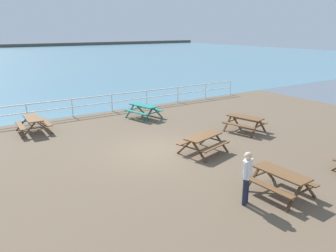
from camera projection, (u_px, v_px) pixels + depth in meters
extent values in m
cube|color=brown|center=(158.00, 153.00, 14.32)|extent=(30.00, 24.00, 0.20)
cube|color=white|center=(92.00, 97.00, 20.24)|extent=(23.00, 0.06, 0.06)
cube|color=white|center=(93.00, 105.00, 20.37)|extent=(23.00, 0.05, 0.05)
cylinder|color=white|center=(27.00, 114.00, 18.38)|extent=(0.07, 0.07, 1.05)
cylinder|color=white|center=(72.00, 108.00, 19.72)|extent=(0.07, 0.07, 1.05)
cylinder|color=white|center=(112.00, 103.00, 21.05)|extent=(0.07, 0.07, 1.05)
cylinder|color=white|center=(147.00, 99.00, 22.38)|extent=(0.07, 0.07, 1.05)
cylinder|color=white|center=(178.00, 95.00, 23.72)|extent=(0.07, 0.07, 1.05)
cylinder|color=white|center=(205.00, 91.00, 25.05)|extent=(0.07, 0.07, 1.05)
cylinder|color=white|center=(230.00, 88.00, 26.38)|extent=(0.07, 0.07, 1.05)
cube|color=brown|center=(245.00, 117.00, 16.80)|extent=(1.14, 1.92, 0.05)
cube|color=brown|center=(238.00, 125.00, 16.44)|extent=(0.72, 1.81, 0.04)
cube|color=brown|center=(251.00, 120.00, 17.32)|extent=(0.72, 1.81, 0.04)
cube|color=#50351E|center=(228.00, 123.00, 17.14)|extent=(0.79, 0.28, 0.79)
cube|color=#50351E|center=(235.00, 120.00, 17.67)|extent=(0.79, 0.28, 0.79)
cube|color=#50351E|center=(232.00, 121.00, 17.39)|extent=(1.46, 0.45, 0.04)
cube|color=#50351E|center=(255.00, 129.00, 16.14)|extent=(0.79, 0.28, 0.79)
cube|color=#50351E|center=(262.00, 126.00, 16.67)|extent=(0.79, 0.28, 0.79)
cube|color=#50351E|center=(259.00, 126.00, 16.39)|extent=(1.46, 0.45, 0.04)
cube|color=brown|center=(33.00, 118.00, 16.65)|extent=(0.72, 1.81, 0.05)
cube|color=brown|center=(20.00, 125.00, 16.41)|extent=(0.28, 1.80, 0.04)
cube|color=brown|center=(46.00, 122.00, 17.05)|extent=(0.28, 1.80, 0.04)
cube|color=#50351E|center=(23.00, 123.00, 17.19)|extent=(0.79, 0.09, 0.79)
cube|color=#50351E|center=(38.00, 121.00, 17.58)|extent=(0.79, 0.09, 0.79)
cube|color=#50351E|center=(30.00, 121.00, 17.37)|extent=(1.50, 0.08, 0.04)
cube|color=#50351E|center=(29.00, 130.00, 15.93)|extent=(0.79, 0.09, 0.79)
cube|color=#50351E|center=(45.00, 128.00, 16.31)|extent=(0.79, 0.09, 0.79)
cube|color=#50351E|center=(37.00, 128.00, 16.11)|extent=(1.50, 0.08, 0.04)
cube|color=brown|center=(203.00, 136.00, 13.83)|extent=(1.92, 1.14, 0.05)
cube|color=brown|center=(192.00, 140.00, 14.32)|extent=(1.81, 0.71, 0.04)
cube|color=brown|center=(215.00, 146.00, 13.52)|extent=(1.81, 0.71, 0.04)
cube|color=#50351E|center=(207.00, 138.00, 14.74)|extent=(0.28, 0.79, 0.79)
cube|color=#50351E|center=(221.00, 142.00, 14.25)|extent=(0.28, 0.79, 0.79)
cube|color=#50351E|center=(214.00, 139.00, 14.48)|extent=(0.44, 1.47, 0.04)
cube|color=#50351E|center=(185.00, 147.00, 13.63)|extent=(0.28, 0.79, 0.79)
cube|color=#50351E|center=(199.00, 151.00, 13.14)|extent=(0.28, 0.79, 0.79)
cube|color=#50351E|center=(192.00, 148.00, 13.37)|extent=(0.44, 1.47, 0.04)
cube|color=#1E7A70|center=(144.00, 105.00, 19.38)|extent=(1.14, 1.92, 0.05)
cube|color=#1E7A70|center=(136.00, 112.00, 19.02)|extent=(0.71, 1.81, 0.04)
cube|color=#1E7A70|center=(151.00, 108.00, 19.91)|extent=(0.71, 1.81, 0.04)
cube|color=#165B54|center=(130.00, 111.00, 19.72)|extent=(0.79, 0.28, 0.79)
cube|color=#165B54|center=(139.00, 108.00, 20.25)|extent=(0.79, 0.28, 0.79)
cube|color=#165B54|center=(135.00, 109.00, 19.98)|extent=(1.47, 0.44, 0.04)
cube|color=#165B54|center=(149.00, 115.00, 18.72)|extent=(0.79, 0.28, 0.79)
cube|color=#165B54|center=(158.00, 113.00, 19.25)|extent=(0.79, 0.28, 0.79)
cube|color=#165B54|center=(153.00, 113.00, 18.97)|extent=(1.47, 0.44, 0.04)
cube|color=brown|center=(281.00, 173.00, 10.32)|extent=(0.79, 1.83, 0.05)
cube|color=brown|center=(268.00, 187.00, 10.06)|extent=(0.35, 1.81, 0.04)
cube|color=brown|center=(292.00, 176.00, 10.75)|extent=(0.35, 1.81, 0.04)
cube|color=#50351E|center=(253.00, 178.00, 10.82)|extent=(0.80, 0.12, 0.79)
cube|color=#50351E|center=(268.00, 172.00, 11.24)|extent=(0.80, 0.12, 0.79)
cube|color=#50351E|center=(260.00, 174.00, 11.02)|extent=(1.50, 0.13, 0.04)
cube|color=#50351E|center=(295.00, 197.00, 9.61)|extent=(0.80, 0.12, 0.79)
cube|color=#50351E|center=(309.00, 190.00, 10.03)|extent=(0.80, 0.12, 0.79)
cube|color=#50351E|center=(302.00, 192.00, 9.81)|extent=(1.50, 0.13, 0.04)
cylinder|color=#1E2338|center=(245.00, 192.00, 9.78)|extent=(0.14, 0.14, 0.85)
cylinder|color=#1E2338|center=(247.00, 189.00, 9.93)|extent=(0.14, 0.14, 0.85)
cube|color=white|center=(247.00, 169.00, 9.65)|extent=(0.40, 0.35, 0.58)
cylinder|color=white|center=(245.00, 171.00, 9.46)|extent=(0.09, 0.09, 0.52)
cylinder|color=white|center=(249.00, 165.00, 9.83)|extent=(0.09, 0.09, 0.52)
sphere|color=beige|center=(248.00, 156.00, 9.54)|extent=(0.23, 0.23, 0.23)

